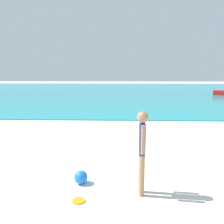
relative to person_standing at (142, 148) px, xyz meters
name	(u,v)px	position (x,y,z in m)	size (l,w,h in m)	color
water	(117,89)	(-0.99, 37.25, -0.91)	(160.00, 60.00, 0.06)	teal
person_standing	(142,148)	(0.00, 0.00, 0.00)	(0.22, 0.38, 1.65)	#936B4C
frisbee	(79,201)	(-1.18, -0.32, -0.92)	(0.24, 0.24, 0.03)	orange
beach_ball	(81,177)	(-1.26, 0.38, -0.79)	(0.29, 0.29, 0.29)	blue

